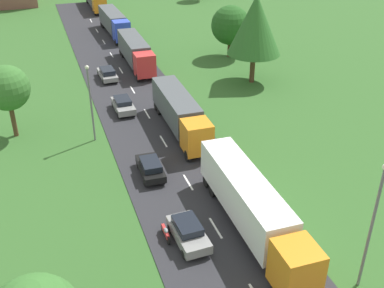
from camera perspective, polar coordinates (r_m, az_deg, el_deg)
The scene contains 16 objects.
road at distance 39.71m, azimuth -0.96°, elevation -3.92°, with size 10.00×140.00×0.06m, color #2B2B30.
lane_marking_centre at distance 36.59m, azimuth 0.99°, elevation -7.09°, with size 0.16×119.74×0.01m.
truck_lead at distance 32.86m, azimuth 7.31°, elevation -7.48°, with size 2.64×14.61×3.74m.
truck_second at distance 46.07m, azimuth -1.48°, elevation 3.93°, with size 2.66×12.76×3.49m.
truck_third at distance 64.15m, azimuth -6.89°, elevation 11.15°, with size 2.58×12.50×3.56m.
truck_fourth at distance 79.40m, azimuth -9.49°, elevation 14.47°, with size 2.83×13.12×3.52m.
car_second at distance 32.51m, azimuth -0.46°, elevation -10.67°, with size 2.06×4.21×1.55m.
car_third at distance 39.53m, azimuth -5.07°, elevation -2.85°, with size 1.90×4.26×1.45m.
car_fourth at distance 51.21m, azimuth -8.39°, elevation 4.77°, with size 1.96×4.23×1.45m.
car_fifth at distance 60.41m, azimuth -10.26°, elevation 8.44°, with size 2.03×4.54×1.46m.
motorcycle_courier at distance 33.05m, azimuth -3.25°, elevation -10.68°, with size 0.28×1.94×0.91m.
lamppost_lead at distance 28.85m, azimuth 21.13°, elevation -8.89°, with size 0.36×0.36×8.72m.
lamppost_second at distance 44.40m, azimuth -12.25°, elevation 5.31°, with size 0.36×0.36×7.56m.
tree_oak at distance 67.34m, azimuth 4.71°, elevation 14.21°, with size 5.42×5.42×7.19m.
tree_maple at distance 47.22m, azimuth -21.62°, elevation 6.33°, with size 4.29×4.29×7.18m.
tree_elm at distance 57.38m, azimuth 7.71°, elevation 14.19°, with size 6.44×6.44×10.72m.
Camera 1 is at (-10.16, -7.20, 21.67)m, focal length 43.80 mm.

